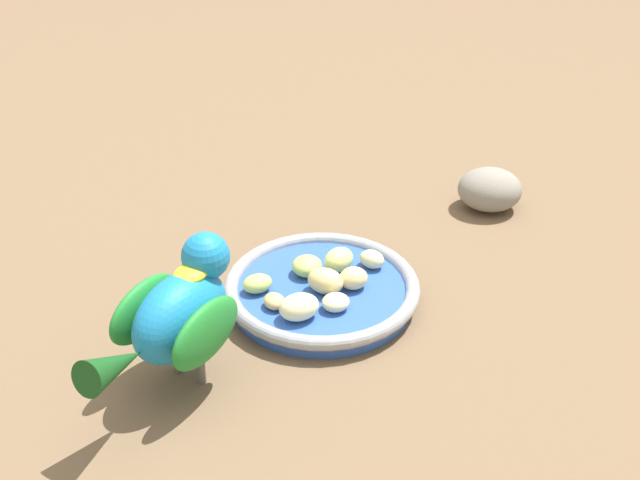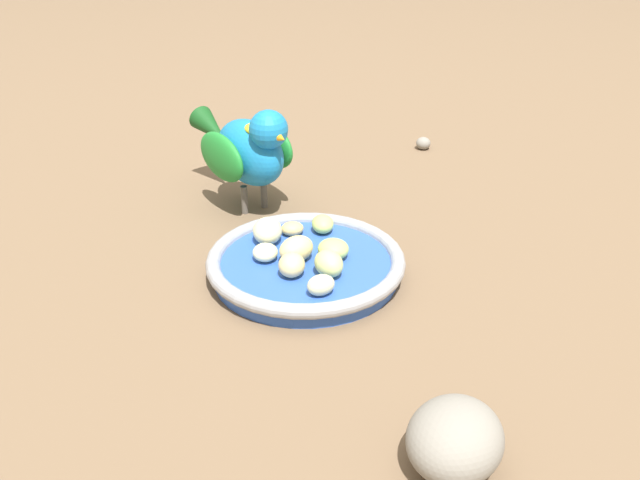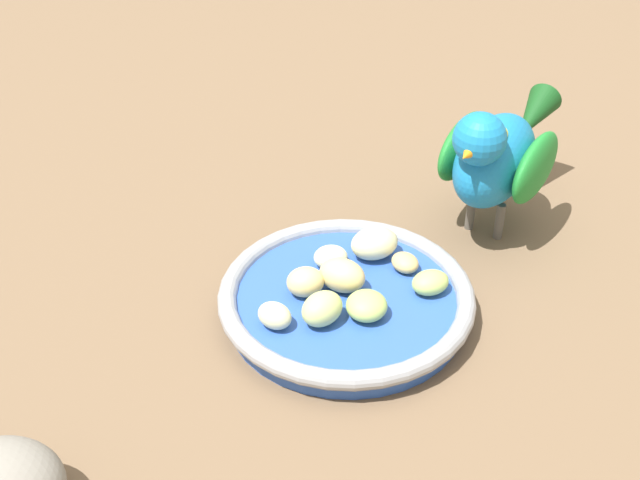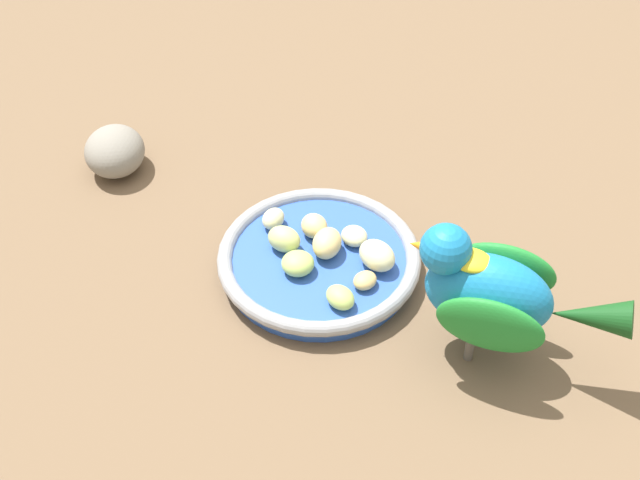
{
  "view_description": "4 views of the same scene",
  "coord_description": "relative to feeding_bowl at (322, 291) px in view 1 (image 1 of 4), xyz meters",
  "views": [
    {
      "loc": [
        0.73,
        -0.07,
        0.53
      ],
      "look_at": [
        -0.02,
        -0.01,
        0.07
      ],
      "focal_mm": 50.37,
      "sensor_mm": 36.0,
      "label": 1
    },
    {
      "loc": [
        -0.21,
        0.59,
        0.38
      ],
      "look_at": [
        -0.03,
        0.0,
        0.05
      ],
      "focal_mm": 41.3,
      "sensor_mm": 36.0,
      "label": 2
    },
    {
      "loc": [
        -0.51,
        0.03,
        0.43
      ],
      "look_at": [
        0.02,
        0.01,
        0.05
      ],
      "focal_mm": 47.7,
      "sensor_mm": 36.0,
      "label": 3
    },
    {
      "loc": [
        -0.15,
        -0.53,
        0.55
      ],
      "look_at": [
        -0.01,
        -0.03,
        0.06
      ],
      "focal_mm": 43.79,
      "sensor_mm": 36.0,
      "label": 4
    }
  ],
  "objects": [
    {
      "name": "apple_piece_6",
      "position": [
        0.05,
        -0.03,
        0.02
      ],
      "size": [
        0.04,
        0.05,
        0.03
      ],
      "primitive_type": "ellipsoid",
      "rotation": [
        0.0,
        0.0,
        5.08
      ],
      "color": "beige",
      "rests_on": "feeding_bowl"
    },
    {
      "name": "apple_piece_8",
      "position": [
        0.0,
        0.0,
        0.02
      ],
      "size": [
        0.04,
        0.05,
        0.03
      ],
      "primitive_type": "ellipsoid",
      "rotation": [
        0.0,
        0.0,
        4.19
      ],
      "color": "#E5C67F",
      "rests_on": "feeding_bowl"
    },
    {
      "name": "ground_plane",
      "position": [
        0.01,
        0.01,
        -0.01
      ],
      "size": [
        4.0,
        4.0,
        0.0
      ],
      "primitive_type": "plane",
      "color": "brown"
    },
    {
      "name": "apple_piece_7",
      "position": [
        -0.03,
        0.05,
        0.01
      ],
      "size": [
        0.03,
        0.03,
        0.02
      ],
      "primitive_type": "ellipsoid",
      "rotation": [
        0.0,
        0.0,
        0.88
      ],
      "color": "beige",
      "rests_on": "feeding_bowl"
    },
    {
      "name": "apple_piece_1",
      "position": [
        0.0,
        0.03,
        0.02
      ],
      "size": [
        0.03,
        0.03,
        0.02
      ],
      "primitive_type": "ellipsoid",
      "rotation": [
        0.0,
        0.0,
        4.9
      ],
      "color": "#E5C67F",
      "rests_on": "feeding_bowl"
    },
    {
      "name": "apple_piece_0",
      "position": [
        0.04,
        0.01,
        0.01
      ],
      "size": [
        0.03,
        0.03,
        0.02
      ],
      "primitive_type": "ellipsoid",
      "rotation": [
        0.0,
        0.0,
        5.03
      ],
      "color": "beige",
      "rests_on": "feeding_bowl"
    },
    {
      "name": "apple_piece_3",
      "position": [
        0.0,
        -0.06,
        0.01
      ],
      "size": [
        0.03,
        0.04,
        0.02
      ],
      "primitive_type": "ellipsoid",
      "rotation": [
        0.0,
        0.0,
        1.96
      ],
      "color": "#B2CC66",
      "rests_on": "feeding_bowl"
    },
    {
      "name": "rock_large",
      "position": [
        -0.18,
        0.21,
        0.01
      ],
      "size": [
        0.08,
        0.08,
        0.05
      ],
      "primitive_type": "ellipsoid",
      "rotation": [
        0.0,
        0.0,
        1.43
      ],
      "color": "gray",
      "rests_on": "ground_plane"
    },
    {
      "name": "parrot",
      "position": [
        0.11,
        -0.13,
        0.06
      ],
      "size": [
        0.17,
        0.14,
        0.13
      ],
      "rotation": [
        0.0,
        0.0,
        2.53
      ],
      "color": "#59544C",
      "rests_on": "ground_plane"
    },
    {
      "name": "apple_piece_2",
      "position": [
        -0.02,
        -0.01,
        0.01
      ],
      "size": [
        0.04,
        0.04,
        0.02
      ],
      "primitive_type": "ellipsoid",
      "rotation": [
        0.0,
        0.0,
        2.76
      ],
      "color": "#B2CC66",
      "rests_on": "feeding_bowl"
    },
    {
      "name": "apple_piece_5",
      "position": [
        -0.03,
        0.02,
        0.02
      ],
      "size": [
        0.04,
        0.04,
        0.02
      ],
      "primitive_type": "ellipsoid",
      "rotation": [
        0.0,
        0.0,
        2.32
      ],
      "color": "#C6D17A",
      "rests_on": "feeding_bowl"
    },
    {
      "name": "feeding_bowl",
      "position": [
        0.0,
        0.0,
        0.0
      ],
      "size": [
        0.2,
        0.2,
        0.03
      ],
      "color": "#2D56B7",
      "rests_on": "ground_plane"
    },
    {
      "name": "apple_piece_4",
      "position": [
        0.03,
        -0.05,
        0.01
      ],
      "size": [
        0.03,
        0.03,
        0.01
      ],
      "primitive_type": "ellipsoid",
      "rotation": [
        0.0,
        0.0,
        3.68
      ],
      "color": "tan",
      "rests_on": "feeding_bowl"
    }
  ]
}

